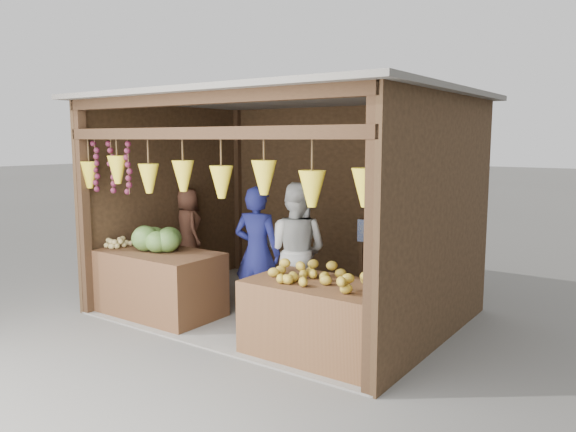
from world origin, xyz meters
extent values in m
plane|color=#514F49|center=(0.00, 0.00, 0.00)|extent=(80.00, 80.00, 0.00)
cube|color=slate|center=(0.00, 0.00, 0.01)|extent=(4.00, 3.00, 0.02)
cube|color=black|center=(0.00, 1.50, 1.30)|extent=(4.00, 0.06, 2.60)
cube|color=black|center=(-2.00, 0.00, 1.30)|extent=(0.06, 3.00, 2.60)
cube|color=black|center=(2.00, 0.00, 1.30)|extent=(0.06, 3.00, 2.60)
cube|color=#605B54|center=(0.00, 0.00, 2.63)|extent=(4.30, 3.30, 0.06)
cube|color=black|center=(-1.94, -1.44, 1.30)|extent=(0.11, 0.11, 2.60)
cube|color=black|center=(1.94, -1.44, 1.30)|extent=(0.11, 0.11, 2.60)
cube|color=black|center=(-1.94, 1.44, 1.30)|extent=(0.11, 0.11, 2.60)
cube|color=black|center=(1.94, 1.44, 1.30)|extent=(0.11, 0.11, 2.60)
cube|color=black|center=(0.00, -1.44, 2.20)|extent=(4.00, 0.12, 0.12)
cube|color=black|center=(0.00, -1.44, 2.54)|extent=(4.00, 0.12, 0.12)
cube|color=#382314|center=(1.05, 1.30, 1.05)|extent=(1.25, 0.30, 0.05)
cube|color=#382314|center=(0.47, 1.30, 0.53)|extent=(0.05, 0.28, 1.05)
cube|color=#382314|center=(1.64, 1.30, 0.53)|extent=(0.05, 0.28, 1.05)
cube|color=blue|center=(1.05, 1.14, 0.92)|extent=(1.25, 0.02, 0.30)
cube|color=#462A17|center=(-1.16, -0.97, 0.39)|extent=(1.52, 0.85, 0.79)
cube|color=#4B2C19|center=(1.15, -0.98, 0.38)|extent=(1.44, 0.85, 0.75)
cube|color=black|center=(-1.82, 0.19, 0.15)|extent=(0.31, 0.31, 0.29)
imported|color=#161953|center=(-0.11, -0.37, 0.80)|extent=(0.65, 0.51, 1.60)
imported|color=silver|center=(0.25, -0.08, 0.82)|extent=(0.90, 0.76, 1.64)
imported|color=#532F21|center=(-1.82, 0.19, 0.87)|extent=(0.67, 0.58, 1.15)
camera|label=1|loc=(3.97, -5.51, 2.14)|focal=35.00mm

